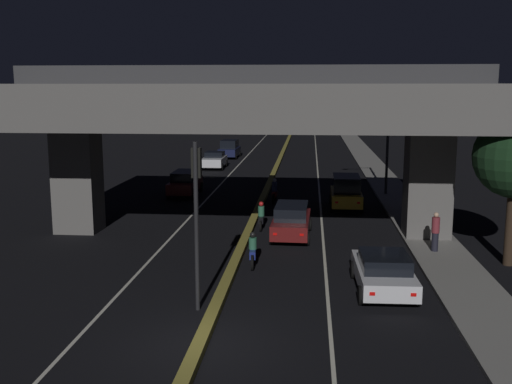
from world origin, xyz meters
TOP-DOWN VIEW (x-y plane):
  - ground_plane at (0.00, 0.00)m, footprint 200.00×200.00m
  - lane_line_left_inner at (-3.67, 35.00)m, footprint 0.12×126.00m
  - lane_line_right_inner at (3.67, 35.00)m, footprint 0.12×126.00m
  - median_divider at (0.00, 35.00)m, footprint 0.39×126.00m
  - sidewalk_right at (8.68, 28.00)m, footprint 2.46×126.00m
  - elevated_overpass at (0.00, 12.90)m, footprint 22.88×11.26m
  - traffic_light_left_of_median at (-0.60, 2.75)m, footprint 0.30×0.49m
  - street_lamp at (7.68, 24.27)m, footprint 2.55×0.32m
  - car_white_lead at (5.65, 4.99)m, footprint 2.10×4.39m
  - car_dark_red_second at (2.14, 12.59)m, footprint 1.97×4.51m
  - car_taxi_yellow_third at (5.18, 19.98)m, footprint 1.97×3.95m
  - car_dark_red_lead_oncoming at (-5.38, 23.48)m, footprint 1.85×4.47m
  - car_white_second_oncoming at (-5.53, 36.93)m, footprint 1.95×3.96m
  - car_dark_blue_third_oncoming at (-5.29, 45.19)m, footprint 2.02×4.16m
  - motorcycle_blue_filtering_near at (0.72, 7.74)m, footprint 0.34×1.98m
  - motorcycle_black_filtering_mid at (0.53, 14.23)m, footprint 0.33×1.90m
  - motorcycle_red_filtering_far at (0.79, 21.39)m, footprint 0.34×1.85m
  - pedestrian_on_sidewalk at (8.45, 10.07)m, footprint 0.34×0.34m

SIDE VIEW (x-z plane):
  - ground_plane at x=0.00m, z-range 0.00..0.00m
  - lane_line_left_inner at x=-3.67m, z-range 0.00..0.00m
  - lane_line_right_inner at x=3.67m, z-range 0.00..0.00m
  - sidewalk_right at x=8.68m, z-range 0.00..0.16m
  - median_divider at x=0.00m, z-range 0.00..0.25m
  - motorcycle_blue_filtering_near at x=0.72m, z-range -0.10..1.30m
  - motorcycle_black_filtering_mid at x=0.53m, z-range -0.10..1.30m
  - motorcycle_red_filtering_far at x=0.79m, z-range -0.12..1.42m
  - car_white_lead at x=5.65m, z-range 0.04..1.46m
  - car_white_second_oncoming at x=-5.53m, z-range 0.03..1.53m
  - car_dark_red_second at x=2.14m, z-range 0.03..1.64m
  - car_dark_red_lead_oncoming at x=-5.38m, z-range 0.04..1.67m
  - car_dark_blue_third_oncoming at x=-5.29m, z-range 0.01..1.85m
  - car_taxi_yellow_third at x=5.18m, z-range 0.04..2.00m
  - pedestrian_on_sidewalk at x=8.45m, z-range 0.16..1.88m
  - traffic_light_left_of_median at x=-0.60m, z-range 0.98..6.49m
  - street_lamp at x=7.68m, z-range 0.74..8.12m
  - elevated_overpass at x=0.00m, z-range 2.00..10.21m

